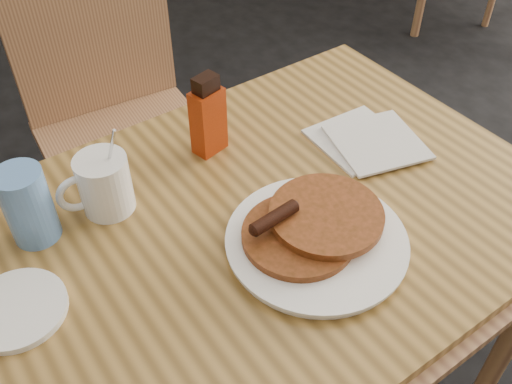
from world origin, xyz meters
TOP-DOWN VIEW (x-y plane):
  - main_table at (-0.06, 0.03)m, footprint 1.23×0.90m
  - chair_main_far at (-0.09, 0.77)m, footprint 0.45×0.45m
  - pancake_plate at (0.01, -0.08)m, footprint 0.31×0.31m
  - coffee_mug at (-0.27, 0.18)m, footprint 0.13×0.09m
  - syrup_bottle at (-0.03, 0.24)m, footprint 0.07×0.06m
  - napkin_stack at (0.26, 0.10)m, footprint 0.21×0.22m
  - blue_tumbler at (-0.39, 0.18)m, footprint 0.08×0.08m
  - side_saucer at (-0.46, 0.03)m, footprint 0.17×0.17m

SIDE VIEW (x-z plane):
  - chair_main_far at x=-0.09m, z-range 0.10..1.08m
  - main_table at x=-0.06m, z-range 0.33..1.08m
  - side_saucer at x=-0.46m, z-range 0.75..0.76m
  - napkin_stack at x=0.26m, z-range 0.75..0.76m
  - pancake_plate at x=0.01m, z-range 0.73..0.80m
  - coffee_mug at x=-0.27m, z-range 0.72..0.89m
  - blue_tumbler at x=-0.39m, z-range 0.75..0.89m
  - syrup_bottle at x=-0.03m, z-range 0.74..0.91m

